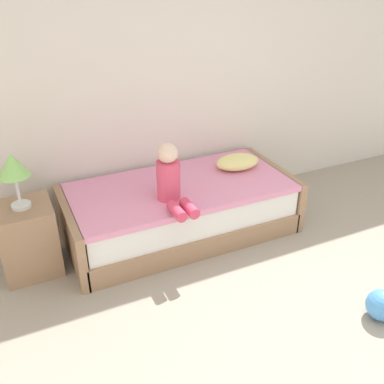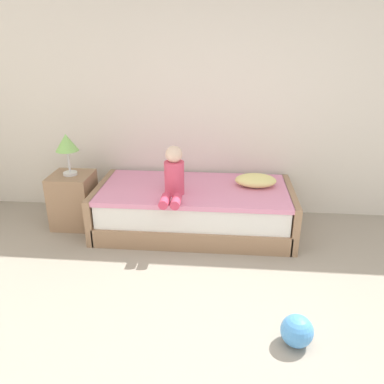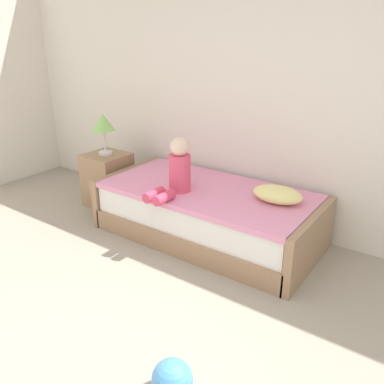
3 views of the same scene
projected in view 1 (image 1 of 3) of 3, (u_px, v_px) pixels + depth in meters
The scene contains 7 objects.
wall_rear at pixel (210, 60), 4.15m from camera, with size 7.20×0.10×2.90m, color silver.
bed at pixel (181, 209), 4.02m from camera, with size 2.11×1.00×0.50m.
nightstand at pixel (28, 239), 3.49m from camera, with size 0.44×0.44×0.60m, color #997556.
table_lamp at pixel (13, 168), 3.19m from camera, with size 0.24×0.24×0.45m.
child_figure at pixel (171, 179), 3.55m from camera, with size 0.20×0.51×0.50m.
pillow at pixel (237, 162), 4.19m from camera, with size 0.44×0.30×0.13m, color #F2E58C.
toy_ball at pixel (382, 305), 3.09m from camera, with size 0.23×0.23×0.23m, color #4C99E5.
Camera 1 is at (-1.96, -1.18, 2.29)m, focal length 40.26 mm.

